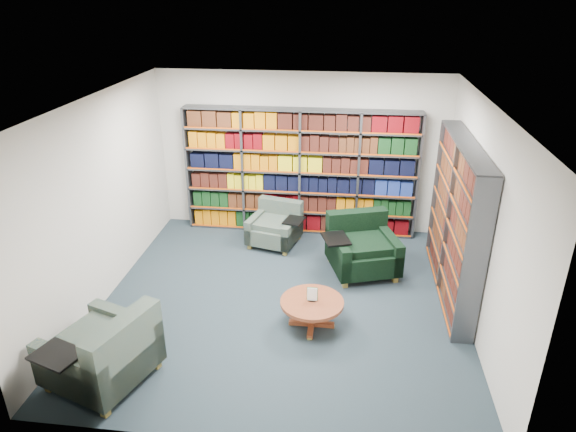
# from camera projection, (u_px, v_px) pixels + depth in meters

# --- Properties ---
(room_shell) EXTENTS (5.02, 5.02, 2.82)m
(room_shell) POSITION_uv_depth(u_px,v_px,m) (282.00, 210.00, 6.68)
(room_shell) COLOR #1A2831
(room_shell) RESTS_ON ground
(bookshelf_back) EXTENTS (4.00, 0.28, 2.20)m
(bookshelf_back) POSITION_uv_depth(u_px,v_px,m) (300.00, 173.00, 8.92)
(bookshelf_back) COLOR #47494F
(bookshelf_back) RESTS_ON ground
(bookshelf_right) EXTENTS (0.28, 2.50, 2.20)m
(bookshelf_right) POSITION_uv_depth(u_px,v_px,m) (456.00, 221.00, 7.09)
(bookshelf_right) COLOR #47494F
(bookshelf_right) RESTS_ON ground
(chair_teal_left) EXTENTS (1.01, 0.94, 0.71)m
(chair_teal_left) POSITION_uv_depth(u_px,v_px,m) (276.00, 227.00, 8.81)
(chair_teal_left) COLOR #062236
(chair_teal_left) RESTS_ON ground
(chair_green_right) EXTENTS (1.26, 1.20, 0.87)m
(chair_green_right) POSITION_uv_depth(u_px,v_px,m) (361.00, 248.00, 7.95)
(chair_green_right) COLOR black
(chair_green_right) RESTS_ON ground
(chair_teal_front) EXTENTS (1.27, 1.32, 0.91)m
(chair_teal_front) POSITION_uv_depth(u_px,v_px,m) (107.00, 355.00, 5.64)
(chair_teal_front) COLOR #062236
(chair_teal_front) RESTS_ON ground
(coffee_table) EXTENTS (0.82, 0.82, 0.58)m
(coffee_table) POSITION_uv_depth(u_px,v_px,m) (312.00, 306.00, 6.60)
(coffee_table) COLOR #9F5434
(coffee_table) RESTS_ON ground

